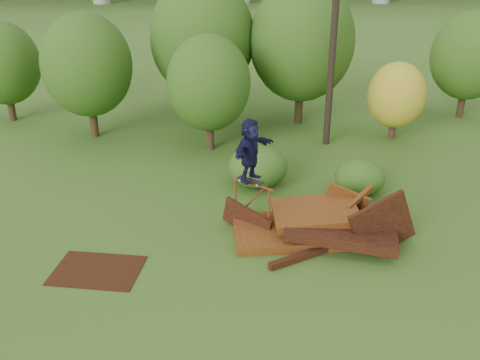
{
  "coord_description": "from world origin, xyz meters",
  "views": [
    {
      "loc": [
        -0.94,
        -12.16,
        8.13
      ],
      "look_at": [
        -0.8,
        2.0,
        1.6
      ],
      "focal_mm": 40.0,
      "sensor_mm": 36.0,
      "label": 1
    }
  ],
  "objects_px": {
    "skater": "(250,150)",
    "flat_plate": "(97,270)",
    "utility_pole": "(335,20)",
    "scrap_pile": "(318,226)"
  },
  "relations": [
    {
      "from": "scrap_pile",
      "to": "utility_pole",
      "type": "bearing_deg",
      "value": 79.28
    },
    {
      "from": "skater",
      "to": "utility_pole",
      "type": "relative_size",
      "value": 0.18
    },
    {
      "from": "scrap_pile",
      "to": "utility_pole",
      "type": "relative_size",
      "value": 0.56
    },
    {
      "from": "utility_pole",
      "to": "skater",
      "type": "bearing_deg",
      "value": -115.46
    },
    {
      "from": "flat_plate",
      "to": "skater",
      "type": "bearing_deg",
      "value": 27.96
    },
    {
      "from": "skater",
      "to": "flat_plate",
      "type": "xyz_separation_m",
      "value": [
        -4.11,
        -2.18,
        -2.55
      ]
    },
    {
      "from": "scrap_pile",
      "to": "utility_pole",
      "type": "xyz_separation_m",
      "value": [
        1.48,
        7.81,
        4.72
      ]
    },
    {
      "from": "flat_plate",
      "to": "utility_pole",
      "type": "distance_m",
      "value": 13.11
    },
    {
      "from": "scrap_pile",
      "to": "skater",
      "type": "xyz_separation_m",
      "value": [
        -1.97,
        0.57,
        2.17
      ]
    },
    {
      "from": "scrap_pile",
      "to": "flat_plate",
      "type": "relative_size",
      "value": 2.47
    }
  ]
}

